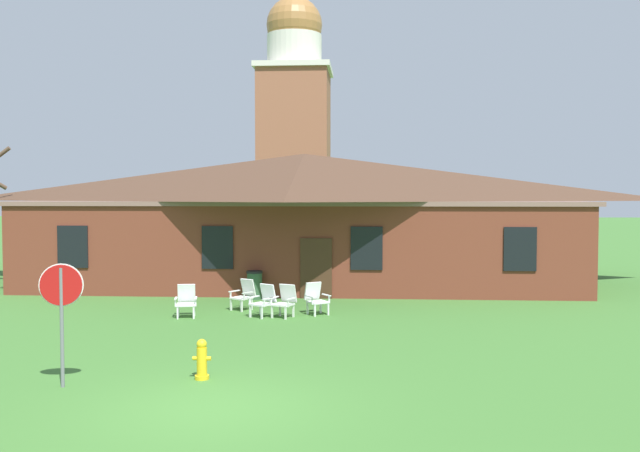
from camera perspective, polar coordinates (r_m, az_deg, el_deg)
ground_plane at (r=12.09m, az=-8.98°, el=-14.75°), size 200.00×200.00×0.00m
brick_building at (r=28.78m, az=-1.30°, el=0.82°), size 21.62×10.40×5.31m
dome_tower at (r=48.58m, az=-2.13°, el=8.15°), size 5.18×5.18×18.22m
stop_sign at (r=13.74m, az=-20.66°, el=-5.73°), size 0.79×0.23×2.32m
lawn_chair_by_porch at (r=20.71m, az=-11.04°, el=-6.05°), size 0.72×0.76×0.96m
lawn_chair_near_door at (r=21.72m, az=-6.32°, el=-5.62°), size 0.85×0.87×0.96m
lawn_chair_left_end at (r=20.45m, az=-4.67°, el=-6.12°), size 0.85×0.87×0.96m
lawn_chair_middle at (r=20.35m, az=-2.93°, el=-6.16°), size 0.80×0.84×0.96m
lawn_chair_right_end at (r=20.79m, az=-0.36°, el=-5.97°), size 0.85×0.87×0.96m
fire_hydrant at (r=13.85m, az=-9.77°, el=-10.90°), size 0.36×0.28×0.79m
trash_bin at (r=23.87m, az=-5.45°, el=-4.88°), size 0.56×0.56×0.98m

